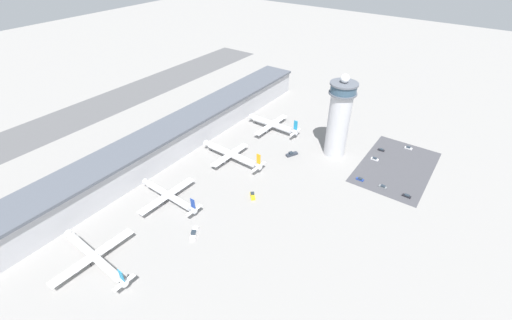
% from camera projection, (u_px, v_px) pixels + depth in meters
% --- Properties ---
extents(ground_plane, '(1000.00, 1000.00, 0.00)m').
position_uv_depth(ground_plane, '(252.00, 196.00, 188.81)').
color(ground_plane, gray).
extents(terminal_building, '(275.84, 25.00, 18.43)m').
position_uv_depth(terminal_building, '(163.00, 144.00, 216.79)').
color(terminal_building, '#B2B2B7').
rests_on(terminal_building, ground).
extents(runway_strip, '(413.77, 44.00, 0.01)m').
position_uv_depth(runway_strip, '(79.00, 116.00, 268.91)').
color(runway_strip, '#515154').
rests_on(runway_strip, ground).
extents(control_tower, '(16.68, 16.68, 53.80)m').
position_uv_depth(control_tower, '(339.00, 118.00, 210.20)').
color(control_tower, '#BCBCC1').
rests_on(control_tower, ground).
extents(parking_lot_surface, '(64.00, 40.00, 0.01)m').
position_uv_depth(parking_lot_surface, '(396.00, 167.00, 212.03)').
color(parking_lot_surface, '#424247').
rests_on(parking_lot_surface, ground).
extents(airplane_gate_alpha, '(38.97, 45.69, 11.73)m').
position_uv_depth(airplane_gate_alpha, '(94.00, 257.00, 149.24)').
color(airplane_gate_alpha, white).
rests_on(airplane_gate_alpha, ground).
extents(airplane_gate_bravo, '(36.42, 40.86, 11.53)m').
position_uv_depth(airplane_gate_bravo, '(168.00, 195.00, 183.25)').
color(airplane_gate_bravo, silver).
rests_on(airplane_gate_bravo, ground).
extents(airplane_gate_charlie, '(31.42, 45.63, 13.35)m').
position_uv_depth(airplane_gate_charlie, '(231.00, 154.00, 215.18)').
color(airplane_gate_charlie, white).
rests_on(airplane_gate_charlie, ground).
extents(airplane_gate_delta, '(36.04, 40.89, 13.59)m').
position_uv_depth(airplane_gate_delta, '(272.00, 124.00, 247.56)').
color(airplane_gate_delta, silver).
rests_on(airplane_gate_delta, ground).
extents(service_truck_catering, '(5.66, 5.57, 2.75)m').
position_uv_depth(service_truck_catering, '(253.00, 196.00, 187.87)').
color(service_truck_catering, black).
rests_on(service_truck_catering, ground).
extents(service_truck_fuel, '(8.29, 5.96, 2.64)m').
position_uv_depth(service_truck_fuel, '(292.00, 154.00, 221.98)').
color(service_truck_fuel, black).
rests_on(service_truck_fuel, ground).
extents(service_truck_baggage, '(8.19, 6.35, 2.87)m').
position_uv_depth(service_truck_baggage, '(194.00, 233.00, 164.94)').
color(service_truck_baggage, black).
rests_on(service_truck_baggage, ground).
extents(car_green_van, '(1.98, 4.81, 1.50)m').
position_uv_depth(car_green_van, '(375.00, 159.00, 218.01)').
color(car_green_van, black).
rests_on(car_green_van, ground).
extents(car_grey_coupe, '(1.76, 4.22, 1.39)m').
position_uv_depth(car_grey_coupe, '(381.00, 150.00, 226.83)').
color(car_grey_coupe, black).
rests_on(car_grey_coupe, ground).
extents(car_navy_sedan, '(1.80, 4.44, 1.44)m').
position_uv_depth(car_navy_sedan, '(360.00, 179.00, 200.68)').
color(car_navy_sedan, black).
rests_on(car_navy_sedan, ground).
extents(car_maroon_suv, '(1.80, 4.66, 1.43)m').
position_uv_depth(car_maroon_suv, '(407.00, 196.00, 188.29)').
color(car_maroon_suv, black).
rests_on(car_maroon_suv, ground).
extents(car_white_wagon, '(2.05, 4.47, 1.49)m').
position_uv_depth(car_white_wagon, '(383.00, 187.00, 194.88)').
color(car_white_wagon, black).
rests_on(car_white_wagon, ground).
extents(car_yellow_taxi, '(2.03, 4.82, 1.54)m').
position_uv_depth(car_yellow_taxi, '(408.00, 148.00, 228.78)').
color(car_yellow_taxi, black).
rests_on(car_yellow_taxi, ground).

